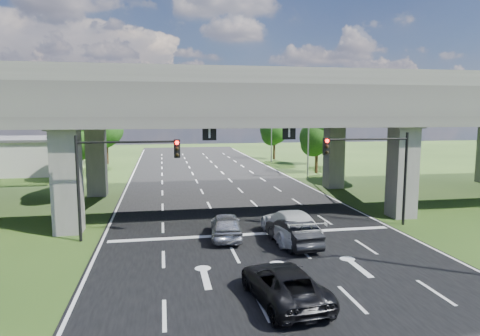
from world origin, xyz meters
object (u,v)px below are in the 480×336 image
object	(u,v)px
car_white	(291,225)
streetlight_beyond	(269,122)
car_dark	(293,232)
signal_left	(118,167)
car_trailing	(284,284)
streetlight_far	(305,126)
car_silver	(226,226)
signal_right	(375,162)

from	to	relation	value
car_white	streetlight_beyond	bearing A→B (deg)	-103.25
streetlight_beyond	car_dark	distance (m)	40.22
signal_left	car_trailing	distance (m)	12.37
streetlight_far	car_white	world-z (taller)	streetlight_far
streetlight_far	car_trailing	world-z (taller)	streetlight_far
streetlight_far	car_silver	size ratio (longest dim) A/B	2.30
signal_left	car_white	xyz separation A→B (m)	(9.62, -1.81, -3.31)
car_dark	car_trailing	distance (m)	7.15
signal_left	car_dark	distance (m)	10.43
car_dark	streetlight_beyond	bearing A→B (deg)	-109.00
streetlight_far	streetlight_beyond	size ratio (longest dim) A/B	1.00
car_silver	car_white	world-z (taller)	car_white
streetlight_beyond	car_silver	bearing A→B (deg)	-107.83
signal_left	car_silver	xyz separation A→B (m)	(6.02, -0.94, -3.42)
signal_right	signal_left	size ratio (longest dim) A/B	1.00
streetlight_far	signal_left	bearing A→B (deg)	-131.78
signal_left	car_white	distance (m)	10.34
signal_left	car_trailing	xyz separation A→B (m)	(6.95, -9.63, -3.46)
streetlight_beyond	streetlight_far	bearing A→B (deg)	-90.00
signal_right	streetlight_far	bearing A→B (deg)	83.53
car_dark	signal_right	bearing A→B (deg)	-161.56
streetlight_beyond	car_silver	world-z (taller)	streetlight_beyond
signal_left	car_dark	xyz separation A→B (m)	(9.42, -2.92, -3.41)
car_white	car_trailing	bearing A→B (deg)	70.20
signal_left	car_silver	bearing A→B (deg)	-8.89
car_trailing	car_silver	bearing A→B (deg)	-90.09
car_dark	car_trailing	xyz separation A→B (m)	(-2.47, -6.71, -0.05)
signal_left	car_dark	world-z (taller)	signal_left
car_silver	car_trailing	xyz separation A→B (m)	(0.92, -8.69, -0.05)
signal_left	car_silver	world-z (taller)	signal_left
car_trailing	signal_left	bearing A→B (deg)	-60.35
car_dark	car_trailing	world-z (taller)	car_dark
car_silver	car_trailing	size ratio (longest dim) A/B	0.87
signal_left	car_dark	bearing A→B (deg)	-17.25
streetlight_far	car_white	distance (m)	23.91
streetlight_beyond	car_white	size ratio (longest dim) A/B	1.71
car_silver	car_dark	size ratio (longest dim) A/B	0.96
car_dark	streetlight_far	bearing A→B (deg)	-117.00
signal_right	car_trailing	distance (m)	13.44
signal_left	car_silver	size ratio (longest dim) A/B	1.38
signal_right	car_silver	distance (m)	10.26
car_silver	car_trailing	distance (m)	8.74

